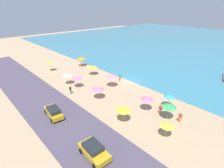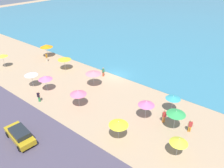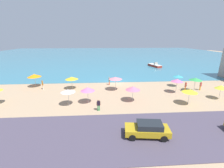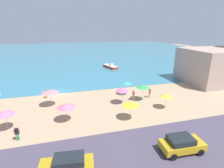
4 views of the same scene
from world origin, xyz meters
The scene contains 17 objects.
ground_plane centered at (0.00, 0.00, 0.00)m, with size 160.00×160.00×0.00m, color tan.
sea centered at (0.00, 55.00, 0.03)m, with size 150.00×110.00×0.05m, color teal.
beach_umbrella_1 centered at (9.79, -6.96, 2.25)m, with size 1.98×1.98×2.55m.
beach_umbrella_2 centered at (-5.00, -10.29, 2.17)m, with size 2.01×2.01×2.50m.
beach_umbrella_3 centered at (11.64, -3.62, 2.14)m, with size 1.87×1.87×2.39m.
beach_umbrella_4 centered at (15.22, -10.07, 1.97)m, with size 1.78×1.78×2.32m.
beach_umbrella_6 centered at (9.29, -11.70, 2.08)m, with size 2.09×2.09×2.37m.
beach_umbrella_7 centered at (1.57, -10.08, 2.10)m, with size 2.15×2.15×2.44m.
beach_umbrella_9 centered at (13.30, -6.53, 2.30)m, with size 2.12×2.12×2.57m.
beach_umbrella_11 centered at (-0.55, -4.93, 2.27)m, with size 2.39×2.39×2.53m.
bather_1 centered at (-3.43, -12.75, 0.90)m, with size 0.56×0.29×1.62m.
bather_2 centered at (-1.50, -1.57, 0.90)m, with size 0.28×0.56×1.60m.
bather_3 centered at (11.86, -6.21, 0.98)m, with size 0.45×0.41×1.74m.
bather_4 centered at (14.88, -5.87, 0.91)m, with size 0.49×0.38×1.63m.
parked_car_0 centered at (1.37, -18.46, 0.83)m, with size 4.37×2.17×1.46m.
parked_car_1 centered at (11.55, -18.69, 0.87)m, with size 4.02×2.14×1.54m.
skiff_nearshore centered at (14.38, 17.32, 0.45)m, with size 3.28×6.06×1.46m.
Camera 4 is at (1.78, -30.03, 11.01)m, focal length 28.00 mm.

